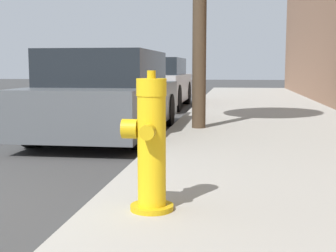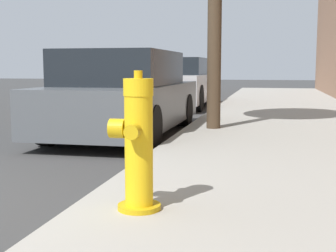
# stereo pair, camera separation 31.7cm
# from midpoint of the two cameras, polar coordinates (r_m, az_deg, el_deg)

# --- Properties ---
(fire_hydrant) EXTENTS (0.35, 0.37, 0.95)m
(fire_hydrant) POSITION_cam_midpoint_polar(r_m,az_deg,el_deg) (3.16, -5.01, -2.43)
(fire_hydrant) COLOR #C39C11
(fire_hydrant) RESTS_ON sidewalk_slab
(parked_car_near) EXTENTS (1.73, 4.21, 1.37)m
(parked_car_near) POSITION_cam_midpoint_polar(r_m,az_deg,el_deg) (7.71, -8.37, 3.73)
(parked_car_near) COLOR #4C5156
(parked_car_near) RESTS_ON ground_plane
(parked_car_mid) EXTENTS (1.83, 4.03, 1.37)m
(parked_car_mid) POSITION_cam_midpoint_polar(r_m,az_deg,el_deg) (13.11, -2.55, 5.24)
(parked_car_mid) COLOR #B7B7BC
(parked_car_mid) RESTS_ON ground_plane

